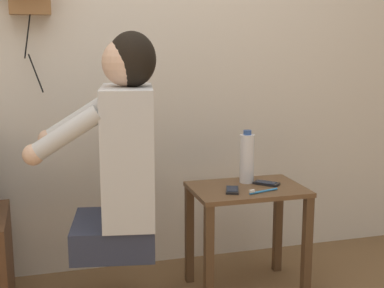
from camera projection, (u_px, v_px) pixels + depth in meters
The scene contains 7 objects.
wall_back at pixel (120, 33), 2.78m from camera, with size 6.80×0.05×2.55m.
side_table at pixel (247, 211), 2.63m from camera, with size 0.55×0.38×0.53m.
person at pixel (122, 151), 2.35m from camera, with size 0.59×0.50×0.97m.
cell_phone_held at pixel (232, 190), 2.54m from camera, with size 0.10×0.14×0.01m.
cell_phone_spare at pixel (266, 183), 2.65m from camera, with size 0.13×0.13×0.01m.
water_bottle at pixel (247, 158), 2.67m from camera, with size 0.07×0.07×0.27m.
toothbrush at pixel (261, 191), 2.51m from camera, with size 0.16×0.05×0.02m.
Camera 1 is at (-0.42, -1.77, 1.24)m, focal length 50.00 mm.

